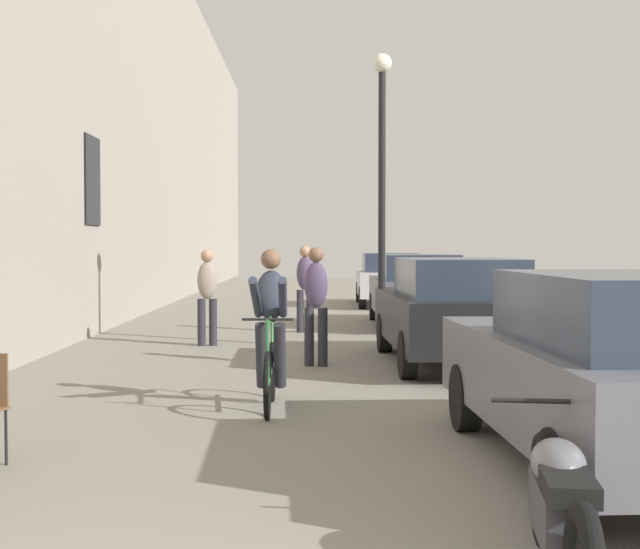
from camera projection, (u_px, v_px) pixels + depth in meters
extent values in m
cube|color=gray|center=(78.00, 57.00, 16.76)|extent=(0.50, 68.00, 10.67)
cube|color=black|center=(92.00, 181.00, 16.80)|extent=(0.04, 1.10, 1.70)
cylinder|color=black|center=(6.00, 437.00, 6.99)|extent=(0.02, 0.02, 0.45)
torus|color=black|center=(267.00, 386.00, 8.87)|extent=(0.05, 0.71, 0.71)
torus|color=black|center=(272.00, 371.00, 9.92)|extent=(0.05, 0.71, 0.71)
cylinder|color=#2D6B38|center=(272.00, 347.00, 9.82)|extent=(0.04, 0.21, 0.58)
cylinder|color=#2D6B38|center=(270.00, 321.00, 9.31)|extent=(0.04, 0.82, 0.14)
cylinder|color=#2D6B38|center=(267.00, 353.00, 8.88)|extent=(0.04, 0.09, 0.67)
cylinder|color=#2D6B38|center=(270.00, 374.00, 9.42)|extent=(0.04, 1.00, 0.12)
cylinder|color=black|center=(268.00, 319.00, 8.90)|extent=(0.52, 0.03, 0.03)
ellipsoid|color=black|center=(271.00, 319.00, 9.72)|extent=(0.12, 0.24, 0.06)
ellipsoid|color=#2D3342|center=(271.00, 295.00, 9.63)|extent=(0.34, 0.35, 0.59)
sphere|color=brown|center=(271.00, 259.00, 9.58)|extent=(0.22, 0.22, 0.22)
cylinder|color=#26262D|center=(280.00, 355.00, 9.57)|extent=(0.13, 0.40, 0.75)
cylinder|color=#26262D|center=(262.00, 355.00, 9.57)|extent=(0.13, 0.40, 0.75)
cylinder|color=#2D3342|center=(283.00, 298.00, 9.24)|extent=(0.10, 0.75, 0.48)
cylinder|color=#2D3342|center=(256.00, 298.00, 9.24)|extent=(0.11, 0.75, 0.48)
cylinder|color=#26262D|center=(309.00, 337.00, 12.73)|extent=(0.14, 0.14, 0.84)
cylinder|color=#26262D|center=(323.00, 337.00, 12.70)|extent=(0.14, 0.14, 0.84)
ellipsoid|color=#4C3D5B|center=(316.00, 285.00, 12.69)|extent=(0.37, 0.29, 0.67)
sphere|color=brown|center=(316.00, 255.00, 12.68)|extent=(0.22, 0.22, 0.22)
cylinder|color=#26262D|center=(202.00, 322.00, 15.27)|extent=(0.14, 0.14, 0.82)
cylinder|color=#26262D|center=(213.00, 322.00, 15.30)|extent=(0.14, 0.14, 0.82)
ellipsoid|color=gray|center=(207.00, 280.00, 15.26)|extent=(0.37, 0.28, 0.65)
sphere|color=#A57A5B|center=(207.00, 256.00, 15.25)|extent=(0.22, 0.22, 0.22)
cylinder|color=#26262D|center=(300.00, 311.00, 17.62)|extent=(0.14, 0.14, 0.85)
cylinder|color=#26262D|center=(310.00, 311.00, 17.59)|extent=(0.14, 0.14, 0.85)
ellipsoid|color=#4C3D5B|center=(305.00, 273.00, 17.58)|extent=(0.37, 0.28, 0.67)
sphere|color=#A57A5B|center=(305.00, 252.00, 17.57)|extent=(0.22, 0.22, 0.22)
cylinder|color=black|center=(382.00, 212.00, 14.52)|extent=(0.12, 0.12, 4.60)
sphere|color=silver|center=(382.00, 63.00, 14.44)|extent=(0.32, 0.32, 0.32)
cube|color=#595960|center=(608.00, 384.00, 6.88)|extent=(1.96, 4.41, 0.71)
cube|color=#283342|center=(636.00, 310.00, 6.34)|extent=(1.60, 2.40, 0.53)
cylinder|color=black|center=(466.00, 398.00, 8.28)|extent=(0.22, 0.63, 0.63)
cylinder|color=black|center=(636.00, 396.00, 8.36)|extent=(0.22, 0.63, 0.63)
cylinder|color=black|center=(564.00, 478.00, 5.42)|extent=(0.22, 0.63, 0.63)
cube|color=black|center=(451.00, 318.00, 12.94)|extent=(1.91, 4.43, 0.72)
cube|color=#283342|center=(458.00, 277.00, 12.39)|extent=(1.58, 2.40, 0.53)
cylinder|color=black|center=(384.00, 333.00, 14.37)|extent=(0.22, 0.64, 0.63)
cylinder|color=black|center=(485.00, 332.00, 14.42)|extent=(0.22, 0.64, 0.63)
cylinder|color=black|center=(408.00, 355.00, 11.47)|extent=(0.22, 0.64, 0.63)
cylinder|color=black|center=(533.00, 354.00, 11.53)|extent=(0.22, 0.64, 0.63)
cube|color=#595960|center=(416.00, 295.00, 19.07)|extent=(1.88, 4.39, 0.71)
cube|color=#283342|center=(418.00, 267.00, 18.52)|extent=(1.56, 2.38, 0.53)
cylinder|color=black|center=(374.00, 307.00, 20.52)|extent=(0.21, 0.63, 0.63)
cylinder|color=black|center=(445.00, 307.00, 20.51)|extent=(0.21, 0.63, 0.63)
cylinder|color=black|center=(382.00, 317.00, 17.64)|extent=(0.21, 0.63, 0.63)
cylinder|color=black|center=(464.00, 317.00, 17.63)|extent=(0.21, 0.63, 0.63)
cube|color=#B7B7BC|center=(389.00, 283.00, 25.46)|extent=(1.89, 4.33, 0.70)
cube|color=#283342|center=(390.00, 262.00, 24.92)|extent=(1.55, 2.35, 0.52)
cylinder|color=black|center=(359.00, 292.00, 26.89)|extent=(0.22, 0.62, 0.62)
cylinder|color=black|center=(412.00, 292.00, 26.87)|extent=(0.22, 0.62, 0.62)
cylinder|color=black|center=(362.00, 298.00, 24.07)|extent=(0.22, 0.62, 0.62)
cylinder|color=black|center=(421.00, 298.00, 24.04)|extent=(0.22, 0.62, 0.62)
torus|color=black|center=(543.00, 490.00, 5.20)|extent=(0.19, 0.70, 0.69)
cube|color=#333338|center=(560.00, 510.00, 4.48)|extent=(0.34, 0.79, 0.28)
ellipsoid|color=#595960|center=(558.00, 463.00, 4.57)|extent=(0.35, 0.55, 0.24)
cube|color=black|center=(569.00, 487.00, 4.20)|extent=(0.30, 0.47, 0.10)
cylinder|color=black|center=(546.00, 401.00, 5.08)|extent=(0.62, 0.12, 0.03)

